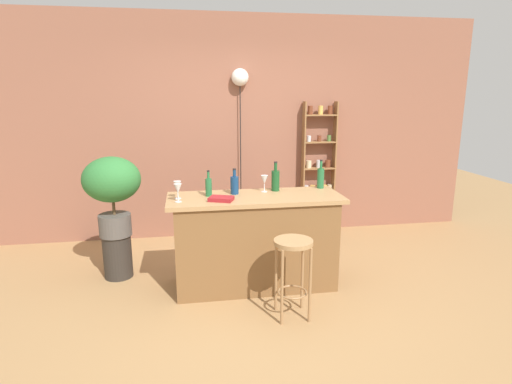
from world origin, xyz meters
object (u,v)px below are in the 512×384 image
object	(u,v)px
spice_shelf	(319,168)
potted_plant	(112,186)
bottle_wine_red	(275,180)
wine_glass_right	(177,186)
bottle_olive_oil	(235,184)
wine_glass_left	(178,189)
wine_glass_center	(264,180)
pendant_globe_light	(240,80)
plant_stool	(118,256)
bar_stool	(293,260)
bottle_spirits_clear	(209,187)
cookbook	(221,199)
bottle_sauce_amber	(321,177)

from	to	relation	value
spice_shelf	potted_plant	world-z (taller)	spice_shelf
bottle_wine_red	wine_glass_right	size ratio (longest dim) A/B	1.77
bottle_olive_oil	wine_glass_left	world-z (taller)	bottle_olive_oil
wine_glass_center	pendant_globe_light	world-z (taller)	pendant_globe_light
plant_stool	bottle_olive_oil	xyz separation A→B (m)	(1.18, -0.31, 0.77)
spice_shelf	bottle_olive_oil	bearing A→B (deg)	-132.49
bar_stool	wine_glass_left	xyz separation A→B (m)	(-0.92, 0.53, 0.52)
bar_stool	wine_glass_right	world-z (taller)	wine_glass_right
wine_glass_left	bottle_wine_red	bearing A→B (deg)	16.86
wine_glass_right	bottle_wine_red	bearing A→B (deg)	9.96
bottle_olive_oil	wine_glass_left	distance (m)	0.57
bar_stool	bottle_spirits_clear	distance (m)	1.07
bottle_spirits_clear	cookbook	world-z (taller)	bottle_spirits_clear
pendant_globe_light	bottle_olive_oil	bearing A→B (deg)	-99.75
bottle_spirits_clear	wine_glass_center	bearing A→B (deg)	9.33
spice_shelf	bottle_sauce_amber	size ratio (longest dim) A/B	6.02
bottle_wine_red	wine_glass_left	xyz separation A→B (m)	(-0.94, -0.29, 0.01)
bar_stool	bottle_spirits_clear	xyz separation A→B (m)	(-0.64, 0.70, 0.49)
spice_shelf	pendant_globe_light	world-z (taller)	pendant_globe_light
bottle_wine_red	wine_glass_right	distance (m)	0.96
bottle_spirits_clear	cookbook	size ratio (longest dim) A/B	1.17
bottle_olive_oil	wine_glass_left	bearing A→B (deg)	-157.65
bottle_spirits_clear	wine_glass_left	bearing A→B (deg)	-149.13
wine_glass_left	wine_glass_right	bearing A→B (deg)	92.67
bottle_spirits_clear	spice_shelf	bearing A→B (deg)	43.44
bottle_sauce_amber	potted_plant	bearing A→B (deg)	174.46
plant_stool	potted_plant	distance (m)	0.73
spice_shelf	bottle_wine_red	world-z (taller)	spice_shelf
potted_plant	wine_glass_right	distance (m)	0.76
potted_plant	bottle_sauce_amber	xyz separation A→B (m)	(2.06, -0.20, 0.06)
wine_glass_right	potted_plant	bearing A→B (deg)	147.43
bottle_spirits_clear	bottle_olive_oil	xyz separation A→B (m)	(0.25, 0.05, 0.00)
bottle_olive_oil	pendant_globe_light	bearing A→B (deg)	80.25
wine_glass_center	spice_shelf	bearing A→B (deg)	54.08
bottle_spirits_clear	bottle_olive_oil	bearing A→B (deg)	11.40
plant_stool	bottle_spirits_clear	distance (m)	1.26
bar_stool	bottle_spirits_clear	size ratio (longest dim) A/B	2.78
plant_stool	bottle_wine_red	size ratio (longest dim) A/B	1.54
plant_stool	bottle_wine_red	bearing A→B (deg)	-8.70
spice_shelf	bottle_spirits_clear	xyz separation A→B (m)	(-1.53, -1.45, 0.13)
wine_glass_left	bottle_sauce_amber	bearing A→B (deg)	13.03
wine_glass_center	wine_glass_right	bearing A→B (deg)	-170.60
bottle_sauce_amber	wine_glass_center	xyz separation A→B (m)	(-0.59, -0.07, 0.01)
bottle_sauce_amber	cookbook	xyz separation A→B (m)	(-1.04, -0.35, -0.09)
cookbook	potted_plant	bearing A→B (deg)	173.17
potted_plant	pendant_globe_light	world-z (taller)	pendant_globe_light
wine_glass_left	wine_glass_center	size ratio (longest dim) A/B	1.00
spice_shelf	wine_glass_right	bearing A→B (deg)	-140.48
wine_glass_right	pendant_globe_light	distance (m)	1.97
spice_shelf	pendant_globe_light	bearing A→B (deg)	178.58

